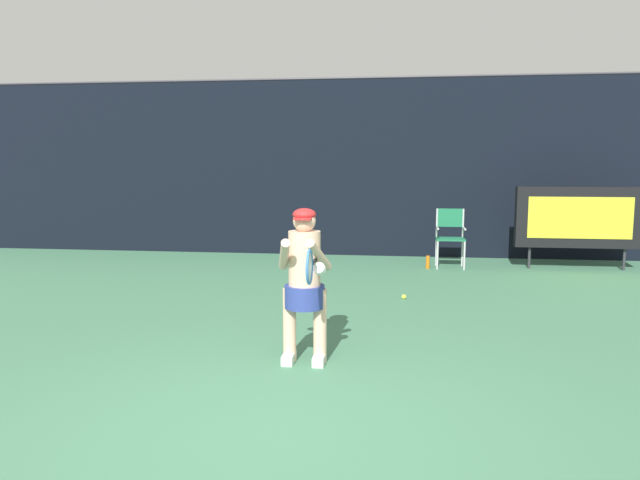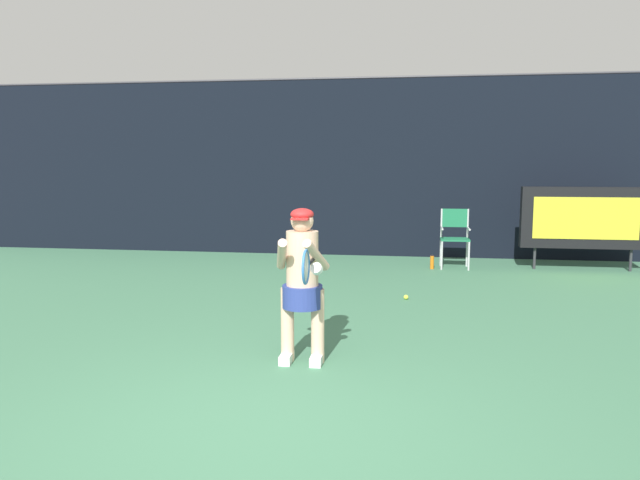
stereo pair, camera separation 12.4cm
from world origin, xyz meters
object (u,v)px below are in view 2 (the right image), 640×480
Objects in this scene: umpire_chair at (455,234)px; tennis_player at (302,279)px; scoreboard at (584,218)px; water_bottle at (432,262)px; tennis_racket at (306,266)px; tennis_ball_loose at (406,297)px.

tennis_player is at bearing -107.91° from umpire_chair.
scoreboard is 1.46× the size of tennis_player.
tennis_player reaches higher than water_bottle.
scoreboard reaches higher than umpire_chair.
tennis_racket is at bearing -105.33° from umpire_chair.
tennis_racket reaches higher than water_bottle.
scoreboard is 7.04m from tennis_player.
umpire_chair is 0.68m from water_bottle.
water_bottle is at bearing 80.20° from tennis_ball_loose.
tennis_racket is (-1.29, -5.97, 0.92)m from water_bottle.
water_bottle is (-2.67, -0.28, -0.82)m from scoreboard.
tennis_player is at bearing -104.61° from water_bottle.
umpire_chair is at bearing 57.12° from tennis_racket.
tennis_ball_loose is (-3.12, -2.85, -0.91)m from scoreboard.
umpire_chair is 4.08× the size of water_bottle.
tennis_racket is (0.13, -0.53, 0.21)m from tennis_player.
tennis_ball_loose is at bearing 58.53° from tennis_racket.
umpire_chair is 2.96m from tennis_ball_loose.
tennis_racket is 8.85× the size of tennis_ball_loose.
scoreboard is at bearing 42.43° from tennis_ball_loose.
scoreboard is at bearing 54.44° from tennis_player.
umpire_chair is at bearing 72.97° from tennis_ball_loose.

